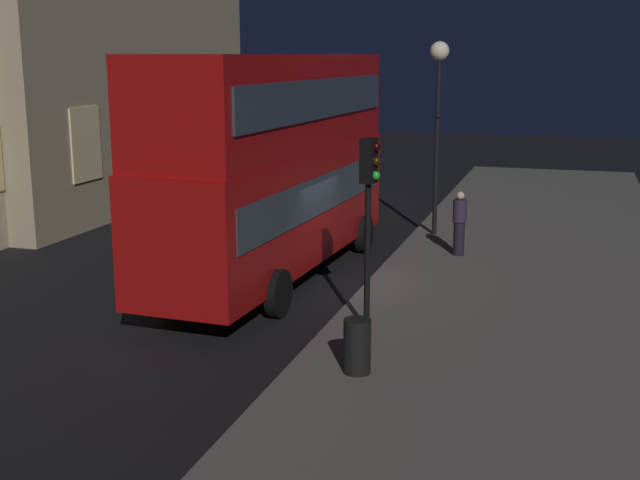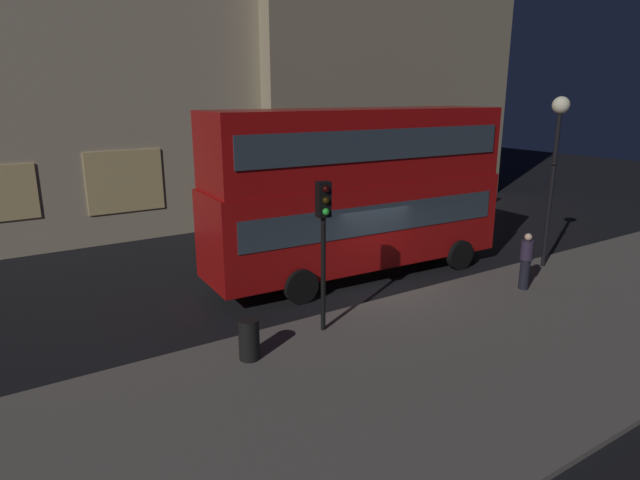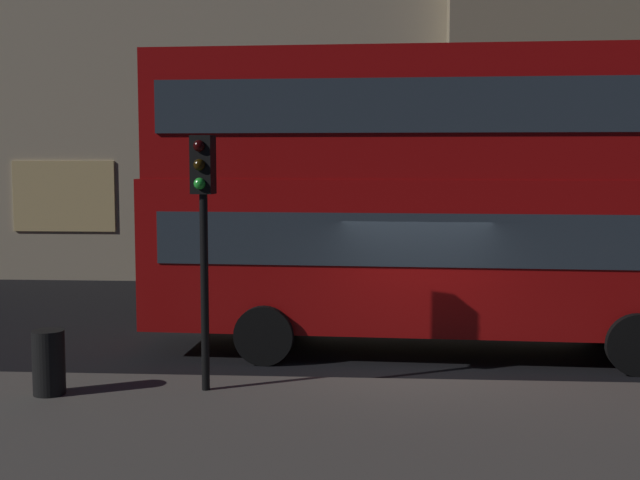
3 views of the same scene
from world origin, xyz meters
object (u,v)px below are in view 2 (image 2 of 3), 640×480
Objects in this scene: pedestrian at (526,261)px; street_lamp at (557,139)px; double_decker_bus at (358,186)px; traffic_light_far_side at (472,158)px; traffic_light_near_kerb at (324,225)px; litter_bin at (249,339)px.

street_lamp is at bearing 59.52° from pedestrian.
street_lamp is at bearing -24.58° from double_decker_bus.
street_lamp reaches higher than pedestrian.
traffic_light_far_side reaches higher than pedestrian.
traffic_light_near_kerb is at bearing 23.47° from traffic_light_far_side.
traffic_light_near_kerb is at bearing -178.73° from street_lamp.
traffic_light_near_kerb is at bearing 9.38° from litter_bin.
traffic_light_near_kerb is 0.90× the size of traffic_light_far_side.
pedestrian is (6.75, -0.87, -1.83)m from traffic_light_near_kerb.
traffic_light_near_kerb is at bearing -134.26° from double_decker_bus.
litter_bin is (-11.47, -0.57, -3.86)m from street_lamp.
pedestrian is 1.84× the size of litter_bin.
double_decker_bus is 5.92× the size of pedestrian.
street_lamp is 4.38m from pedestrian.
double_decker_bus is 4.71m from traffic_light_near_kerb.
pedestrian is at bearing -156.72° from street_lamp.
traffic_light_near_kerb is 0.66× the size of street_lamp.
pedestrian is (3.31, -4.07, -2.01)m from double_decker_bus.
traffic_light_far_side is (12.62, 6.65, 0.17)m from traffic_light_near_kerb.
street_lamp reaches higher than traffic_light_far_side.
traffic_light_far_side is at bearing 62.32° from street_lamp.
double_decker_bus is at bearing 152.63° from street_lamp.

